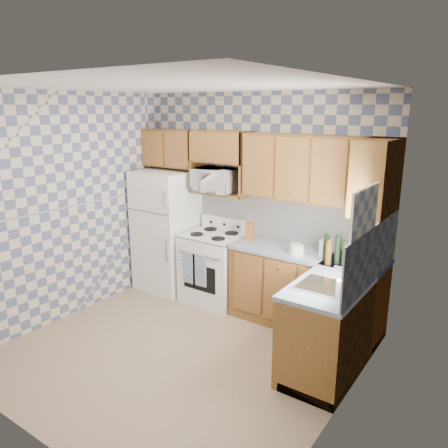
# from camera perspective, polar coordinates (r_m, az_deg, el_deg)

# --- Properties ---
(floor) EXTENTS (3.40, 3.40, 0.00)m
(floor) POSITION_cam_1_polar(r_m,az_deg,el_deg) (4.85, -5.79, -16.29)
(floor) COLOR #887158
(floor) RESTS_ON ground
(back_wall) EXTENTS (3.40, 0.02, 2.70)m
(back_wall) POSITION_cam_1_polar(r_m,az_deg,el_deg) (5.57, 4.58, 2.93)
(back_wall) COLOR slate
(back_wall) RESTS_ON ground
(right_wall) EXTENTS (0.02, 3.20, 2.70)m
(right_wall) POSITION_cam_1_polar(r_m,az_deg,el_deg) (3.48, 15.49, -5.05)
(right_wall) COLOR slate
(right_wall) RESTS_ON ground
(backsplash_back) EXTENTS (2.60, 0.02, 0.56)m
(backsplash_back) POSITION_cam_1_polar(r_m,az_deg,el_deg) (5.41, 8.15, 0.83)
(backsplash_back) COLOR white
(backsplash_back) RESTS_ON back_wall
(backsplash_right) EXTENTS (0.02, 1.60, 0.56)m
(backsplash_right) POSITION_cam_1_polar(r_m,az_deg,el_deg) (4.26, 18.88, -3.77)
(backsplash_right) COLOR white
(backsplash_right) RESTS_ON right_wall
(refrigerator) EXTENTS (0.75, 0.70, 1.68)m
(refrigerator) POSITION_cam_1_polar(r_m,az_deg,el_deg) (6.16, -7.48, -0.87)
(refrigerator) COLOR white
(refrigerator) RESTS_ON floor
(stove_body) EXTENTS (0.76, 0.65, 0.90)m
(stove_body) POSITION_cam_1_polar(r_m,az_deg,el_deg) (5.81, -1.26, -5.77)
(stove_body) COLOR white
(stove_body) RESTS_ON floor
(cooktop) EXTENTS (0.76, 0.65, 0.02)m
(cooktop) POSITION_cam_1_polar(r_m,az_deg,el_deg) (5.67, -1.28, -1.46)
(cooktop) COLOR silver
(cooktop) RESTS_ON stove_body
(backguard) EXTENTS (0.76, 0.08, 0.17)m
(backguard) POSITION_cam_1_polar(r_m,az_deg,el_deg) (5.86, 0.29, 0.05)
(backguard) COLOR white
(backguard) RESTS_ON cooktop
(dish_towel_left) EXTENTS (0.19, 0.02, 0.41)m
(dish_towel_left) POSITION_cam_1_polar(r_m,az_deg,el_deg) (5.61, -4.53, -5.75)
(dish_towel_left) COLOR navy
(dish_towel_left) RESTS_ON stove_body
(dish_towel_right) EXTENTS (0.19, 0.02, 0.41)m
(dish_towel_right) POSITION_cam_1_polar(r_m,az_deg,el_deg) (5.52, -3.21, -6.10)
(dish_towel_right) COLOR navy
(dish_towel_right) RESTS_ON stove_body
(base_cabinets_back) EXTENTS (1.75, 0.60, 0.88)m
(base_cabinets_back) POSITION_cam_1_polar(r_m,az_deg,el_deg) (5.24, 10.57, -8.57)
(base_cabinets_back) COLOR brown
(base_cabinets_back) RESTS_ON floor
(base_cabinets_right) EXTENTS (0.60, 1.60, 0.88)m
(base_cabinets_right) POSITION_cam_1_polar(r_m,az_deg,el_deg) (4.63, 14.56, -12.12)
(base_cabinets_right) COLOR brown
(base_cabinets_right) RESTS_ON floor
(countertop_back) EXTENTS (1.77, 0.63, 0.04)m
(countertop_back) POSITION_cam_1_polar(r_m,az_deg,el_deg) (5.07, 10.80, -3.81)
(countertop_back) COLOR slate
(countertop_back) RESTS_ON base_cabinets_back
(countertop_right) EXTENTS (0.63, 1.60, 0.04)m
(countertop_right) POSITION_cam_1_polar(r_m,az_deg,el_deg) (4.44, 14.89, -6.81)
(countertop_right) COLOR slate
(countertop_right) RESTS_ON base_cabinets_right
(upper_cabinets_back) EXTENTS (1.75, 0.33, 0.74)m
(upper_cabinets_back) POSITION_cam_1_polar(r_m,az_deg,el_deg) (4.98, 12.00, 7.04)
(upper_cabinets_back) COLOR brown
(upper_cabinets_back) RESTS_ON back_wall
(upper_cabinets_fridge) EXTENTS (0.82, 0.33, 0.50)m
(upper_cabinets_fridge) POSITION_cam_1_polar(r_m,az_deg,el_deg) (6.10, -6.77, 9.81)
(upper_cabinets_fridge) COLOR brown
(upper_cabinets_fridge) RESTS_ON back_wall
(upper_cabinets_right) EXTENTS (0.33, 0.70, 0.74)m
(upper_cabinets_right) POSITION_cam_1_polar(r_m,az_deg,el_deg) (4.57, 19.31, 5.85)
(upper_cabinets_right) COLOR brown
(upper_cabinets_right) RESTS_ON right_wall
(microwave_shelf) EXTENTS (0.80, 0.33, 0.03)m
(microwave_shelf) POSITION_cam_1_polar(r_m,az_deg,el_deg) (5.67, -0.36, 4.06)
(microwave_shelf) COLOR brown
(microwave_shelf) RESTS_ON back_wall
(microwave) EXTENTS (0.59, 0.43, 0.31)m
(microwave) POSITION_cam_1_polar(r_m,az_deg,el_deg) (5.64, -1.15, 5.74)
(microwave) COLOR white
(microwave) RESTS_ON microwave_shelf
(sink) EXTENTS (0.48, 0.40, 0.03)m
(sink) POSITION_cam_1_polar(r_m,az_deg,el_deg) (4.12, 13.26, -8.05)
(sink) COLOR #B7B7BC
(sink) RESTS_ON countertop_right
(window) EXTENTS (0.02, 0.66, 0.86)m
(window) POSITION_cam_1_polar(r_m,az_deg,el_deg) (3.86, 17.64, -1.66)
(window) COLOR white
(window) RESTS_ON right_wall
(bottle_0) EXTENTS (0.07, 0.07, 0.30)m
(bottle_0) POSITION_cam_1_polar(r_m,az_deg,el_deg) (4.71, 14.65, -3.29)
(bottle_0) COLOR black
(bottle_0) RESTS_ON countertop_back
(bottle_1) EXTENTS (0.07, 0.07, 0.28)m
(bottle_1) POSITION_cam_1_polar(r_m,az_deg,el_deg) (4.63, 15.53, -3.81)
(bottle_1) COLOR black
(bottle_1) RESTS_ON countertop_back
(bottle_2) EXTENTS (0.07, 0.07, 0.26)m
(bottle_2) POSITION_cam_1_polar(r_m,az_deg,el_deg) (4.71, 16.51, -3.69)
(bottle_2) COLOR #53300D
(bottle_2) RESTS_ON countertop_back
(bottle_3) EXTENTS (0.07, 0.07, 0.24)m
(bottle_3) POSITION_cam_1_polar(r_m,az_deg,el_deg) (4.68, 13.48, -3.75)
(bottle_3) COLOR #53300D
(bottle_3) RESTS_ON countertop_back
(bottle_4) EXTENTS (0.07, 0.07, 0.27)m
(bottle_4) POSITION_cam_1_polar(r_m,az_deg,el_deg) (4.82, 13.22, -2.97)
(bottle_4) COLOR black
(bottle_4) RESTS_ON countertop_back
(knife_block) EXTENTS (0.13, 0.13, 0.22)m
(knife_block) POSITION_cam_1_polar(r_m,az_deg,el_deg) (5.38, 3.41, -0.97)
(knife_block) COLOR brown
(knife_block) RESTS_ON countertop_back
(electric_kettle) EXTENTS (0.14, 0.14, 0.17)m
(electric_kettle) POSITION_cam_1_polar(r_m,az_deg,el_deg) (4.94, 13.07, -3.14)
(electric_kettle) COLOR white
(electric_kettle) RESTS_ON countertop_back
(food_containers) EXTENTS (0.17, 0.17, 0.11)m
(food_containers) POSITION_cam_1_polar(r_m,az_deg,el_deg) (4.95, 9.48, -3.28)
(food_containers) COLOR beige
(food_containers) RESTS_ON countertop_back
(soap_bottle) EXTENTS (0.06, 0.06, 0.17)m
(soap_bottle) POSITION_cam_1_polar(r_m,az_deg,el_deg) (3.89, 14.82, -8.29)
(soap_bottle) COLOR beige
(soap_bottle) RESTS_ON countertop_right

